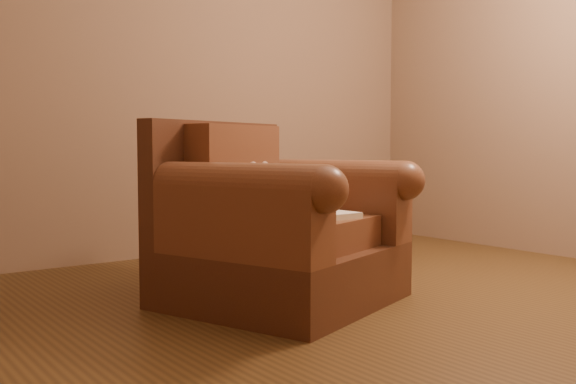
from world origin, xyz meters
TOP-DOWN VIEW (x-y plane):
  - floor at (0.00, 0.00)m, footprint 4.00×4.00m
  - armchair at (-0.30, 0.51)m, footprint 1.22×1.19m
  - teddy_bear at (-0.31, 0.59)m, footprint 0.19×0.22m
  - guidebook at (-0.24, 0.26)m, footprint 0.36×0.23m
  - side_table at (0.64, 0.90)m, footprint 0.44×0.44m

SIDE VIEW (x-z plane):
  - floor at x=0.00m, z-range 0.00..0.00m
  - side_table at x=0.64m, z-range 0.02..0.64m
  - armchair at x=-0.30m, z-range -0.10..0.77m
  - guidebook at x=-0.24m, z-range 0.41..0.44m
  - teddy_bear at x=-0.31m, z-range 0.38..0.65m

